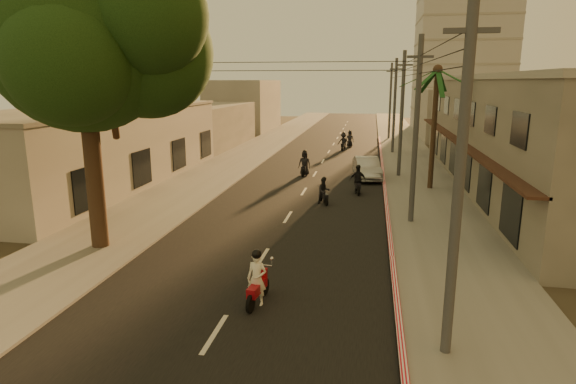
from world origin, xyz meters
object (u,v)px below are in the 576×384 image
at_px(broadleaf_tree, 93,39).
at_px(scooter_far_b, 343,142).
at_px(scooter_red, 257,280).
at_px(scooter_far_a, 305,164).
at_px(scooter_mid_b, 358,181).
at_px(parked_car, 367,168).
at_px(scooter_mid_a, 324,191).
at_px(palm_tree, 437,77).
at_px(scooter_far_c, 350,140).

xyz_separation_m(broadleaf_tree, scooter_far_b, (7.97, 31.09, -7.61)).
xyz_separation_m(scooter_red, scooter_far_a, (-1.46, 21.33, 0.06)).
relative_size(scooter_mid_b, parked_car, 0.38).
bearing_deg(scooter_red, scooter_far_b, 96.19).
height_order(broadleaf_tree, parked_car, broadleaf_tree).
distance_m(scooter_far_a, parked_car, 4.62).
relative_size(scooter_mid_a, parked_car, 0.33).
xyz_separation_m(palm_tree, scooter_far_c, (-6.12, 19.85, -6.34)).
height_order(parked_car, scooter_far_c, scooter_far_c).
distance_m(scooter_far_b, parked_car, 14.50).
bearing_deg(palm_tree, scooter_mid_b, -157.40).
bearing_deg(broadleaf_tree, scooter_far_c, 75.87).
height_order(scooter_far_b, scooter_far_c, scooter_far_b).
bearing_deg(scooter_mid_b, broadleaf_tree, -138.08).
height_order(palm_tree, scooter_far_a, palm_tree).
xyz_separation_m(broadleaf_tree, scooter_far_c, (8.49, 33.71, -7.66)).
bearing_deg(scooter_far_a, broadleaf_tree, -106.97).
bearing_deg(scooter_far_a, parked_car, -2.99).
bearing_deg(scooter_mid_b, scooter_far_b, 87.92).
xyz_separation_m(broadleaf_tree, scooter_red, (7.36, -4.12, -7.67)).
bearing_deg(parked_car, scooter_far_b, 91.31).
relative_size(palm_tree, parked_car, 1.69).
xyz_separation_m(palm_tree, scooter_far_b, (-6.65, 17.24, -6.29)).
bearing_deg(scooter_far_a, scooter_far_b, 83.53).
xyz_separation_m(scooter_red, scooter_mid_a, (0.80, 13.12, -0.08)).
bearing_deg(scooter_mid_b, parked_car, 75.92).
bearing_deg(scooter_far_b, broadleaf_tree, -97.07).
height_order(scooter_far_a, scooter_far_c, scooter_far_a).
distance_m(scooter_red, parked_car, 21.17).
bearing_deg(scooter_red, scooter_far_a, 101.08).
distance_m(scooter_red, scooter_mid_b, 16.27).
bearing_deg(parked_car, scooter_mid_a, -115.45).
bearing_deg(broadleaf_tree, scooter_red, -29.24).
relative_size(scooter_far_b, parked_car, 0.39).
bearing_deg(scooter_far_b, scooter_far_c, 86.00).
relative_size(scooter_mid_b, scooter_far_a, 0.95).
height_order(scooter_mid_b, scooter_far_b, scooter_far_b).
bearing_deg(scooter_far_c, parked_car, -85.80).
distance_m(palm_tree, scooter_mid_a, 10.31).
height_order(broadleaf_tree, palm_tree, broadleaf_tree).
relative_size(scooter_red, parked_car, 0.38).
xyz_separation_m(parked_car, scooter_far_c, (-2.02, 16.89, 0.04)).
bearing_deg(scooter_red, palm_tree, 75.21).
distance_m(scooter_mid_b, parked_car, 4.91).
bearing_deg(scooter_far_b, scooter_mid_a, -82.19).
bearing_deg(scooter_mid_a, parked_car, 50.80).
bearing_deg(palm_tree, scooter_mid_a, -143.03).
height_order(scooter_red, scooter_mid_b, scooter_mid_b).
bearing_deg(broadleaf_tree, scooter_far_b, 75.63).
relative_size(broadleaf_tree, palm_tree, 1.48).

